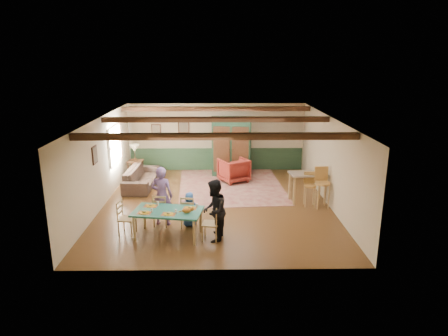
{
  "coord_description": "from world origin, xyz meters",
  "views": [
    {
      "loc": [
        0.06,
        -11.75,
        4.45
      ],
      "look_at": [
        0.24,
        0.1,
        1.15
      ],
      "focal_mm": 32.0,
      "sensor_mm": 36.0,
      "label": 1
    }
  ],
  "objects_px": {
    "cat": "(187,210)",
    "counter_table": "(307,187)",
    "person_child": "(190,209)",
    "armoire": "(232,147)",
    "dining_chair_far_left": "(162,210)",
    "bar_stool_right": "(322,188)",
    "dining_chair_far_right": "(189,211)",
    "dining_chair_end_left": "(127,218)",
    "sofa": "(142,177)",
    "end_table": "(136,169)",
    "person_man": "(162,196)",
    "bar_stool_left": "(310,190)",
    "dining_chair_end_right": "(210,223)",
    "person_woman": "(214,211)",
    "table_lamp": "(135,153)",
    "armchair": "(234,170)",
    "dining_table": "(168,224)"
  },
  "relations": [
    {
      "from": "armoire",
      "to": "bar_stool_left",
      "type": "xyz_separation_m",
      "value": [
        2.29,
        -3.36,
        -0.6
      ]
    },
    {
      "from": "dining_table",
      "to": "person_woman",
      "type": "xyz_separation_m",
      "value": [
        1.17,
        -0.2,
        0.43
      ]
    },
    {
      "from": "armoire",
      "to": "end_table",
      "type": "relative_size",
      "value": 3.38
    },
    {
      "from": "dining_chair_far_right",
      "to": "person_woman",
      "type": "bearing_deg",
      "value": 139.73
    },
    {
      "from": "bar_stool_left",
      "to": "sofa",
      "type": "bearing_deg",
      "value": 164.03
    },
    {
      "from": "armchair",
      "to": "bar_stool_left",
      "type": "height_order",
      "value": "bar_stool_left"
    },
    {
      "from": "person_woman",
      "to": "sofa",
      "type": "distance_m",
      "value": 5.1
    },
    {
      "from": "dining_chair_far_right",
      "to": "end_table",
      "type": "height_order",
      "value": "dining_chair_far_right"
    },
    {
      "from": "dining_chair_far_right",
      "to": "person_man",
      "type": "relative_size",
      "value": 0.55
    },
    {
      "from": "dining_chair_far_right",
      "to": "bar_stool_right",
      "type": "distance_m",
      "value": 4.2
    },
    {
      "from": "person_man",
      "to": "person_child",
      "type": "bearing_deg",
      "value": 180.0
    },
    {
      "from": "bar_stool_right",
      "to": "dining_chair_far_left",
      "type": "bearing_deg",
      "value": -167.78
    },
    {
      "from": "person_man",
      "to": "cat",
      "type": "bearing_deg",
      "value": 136.55
    },
    {
      "from": "dining_chair_far_right",
      "to": "dining_chair_end_left",
      "type": "relative_size",
      "value": 1.0
    },
    {
      "from": "bar_stool_left",
      "to": "dining_chair_far_left",
      "type": "bearing_deg",
      "value": -158.07
    },
    {
      "from": "cat",
      "to": "bar_stool_left",
      "type": "distance_m",
      "value": 4.28
    },
    {
      "from": "dining_chair_far_right",
      "to": "counter_table",
      "type": "relative_size",
      "value": 0.79
    },
    {
      "from": "person_child",
      "to": "counter_table",
      "type": "relative_size",
      "value": 0.84
    },
    {
      "from": "sofa",
      "to": "dining_chair_far_right",
      "type": "bearing_deg",
      "value": -149.18
    },
    {
      "from": "dining_table",
      "to": "person_child",
      "type": "distance_m",
      "value": 0.86
    },
    {
      "from": "person_child",
      "to": "sofa",
      "type": "relative_size",
      "value": 0.41
    },
    {
      "from": "dining_chair_far_left",
      "to": "dining_chair_end_left",
      "type": "xyz_separation_m",
      "value": [
        -0.82,
        -0.56,
        0.0
      ]
    },
    {
      "from": "dining_chair_end_left",
      "to": "person_man",
      "type": "xyz_separation_m",
      "value": [
        0.83,
        0.63,
        0.37
      ]
    },
    {
      "from": "sofa",
      "to": "table_lamp",
      "type": "xyz_separation_m",
      "value": [
        -0.42,
        1.09,
        0.64
      ]
    },
    {
      "from": "dining_table",
      "to": "dining_chair_far_left",
      "type": "bearing_deg",
      "value": 109.6
    },
    {
      "from": "cat",
      "to": "end_table",
      "type": "xyz_separation_m",
      "value": [
        -2.36,
        5.43,
        -0.46
      ]
    },
    {
      "from": "dining_table",
      "to": "end_table",
      "type": "bearing_deg",
      "value": 109.53
    },
    {
      "from": "cat",
      "to": "counter_table",
      "type": "distance_m",
      "value": 4.51
    },
    {
      "from": "dining_chair_far_right",
      "to": "bar_stool_right",
      "type": "xyz_separation_m",
      "value": [
        3.95,
        1.41,
        0.17
      ]
    },
    {
      "from": "bar_stool_left",
      "to": "armchair",
      "type": "bearing_deg",
      "value": 135.16
    },
    {
      "from": "dining_chair_far_right",
      "to": "person_child",
      "type": "distance_m",
      "value": 0.08
    },
    {
      "from": "dining_chair_far_left",
      "to": "bar_stool_right",
      "type": "bearing_deg",
      "value": -155.26
    },
    {
      "from": "sofa",
      "to": "end_table",
      "type": "distance_m",
      "value": 1.17
    },
    {
      "from": "person_child",
      "to": "cat",
      "type": "bearing_deg",
      "value": 99.46
    },
    {
      "from": "armchair",
      "to": "table_lamp",
      "type": "relative_size",
      "value": 1.56
    },
    {
      "from": "table_lamp",
      "to": "dining_chair_far_left",
      "type": "bearing_deg",
      "value": -70.49
    },
    {
      "from": "dining_chair_end_right",
      "to": "person_man",
      "type": "height_order",
      "value": "person_man"
    },
    {
      "from": "person_child",
      "to": "armoire",
      "type": "bearing_deg",
      "value": -95.69
    },
    {
      "from": "dining_chair_end_right",
      "to": "counter_table",
      "type": "relative_size",
      "value": 0.79
    },
    {
      "from": "person_woman",
      "to": "armoire",
      "type": "distance_m",
      "value": 5.74
    },
    {
      "from": "person_man",
      "to": "bar_stool_left",
      "type": "xyz_separation_m",
      "value": [
        4.34,
        1.32,
        -0.29
      ]
    },
    {
      "from": "person_man",
      "to": "end_table",
      "type": "relative_size",
      "value": 2.45
    },
    {
      "from": "dining_chair_far_left",
      "to": "person_child",
      "type": "bearing_deg",
      "value": -174.29
    },
    {
      "from": "person_woman",
      "to": "armchair",
      "type": "distance_m",
      "value": 4.96
    },
    {
      "from": "person_woman",
      "to": "dining_chair_end_left",
      "type": "bearing_deg",
      "value": -90.0
    },
    {
      "from": "person_child",
      "to": "sofa",
      "type": "distance_m",
      "value": 3.98
    },
    {
      "from": "dining_chair_far_left",
      "to": "end_table",
      "type": "bearing_deg",
      "value": -61.04
    },
    {
      "from": "dining_chair_far_left",
      "to": "person_man",
      "type": "relative_size",
      "value": 0.55
    },
    {
      "from": "person_woman",
      "to": "person_child",
      "type": "bearing_deg",
      "value": -133.26
    },
    {
      "from": "dining_chair_end_left",
      "to": "end_table",
      "type": "xyz_separation_m",
      "value": [
        -0.78,
        5.07,
        -0.12
      ]
    }
  ]
}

